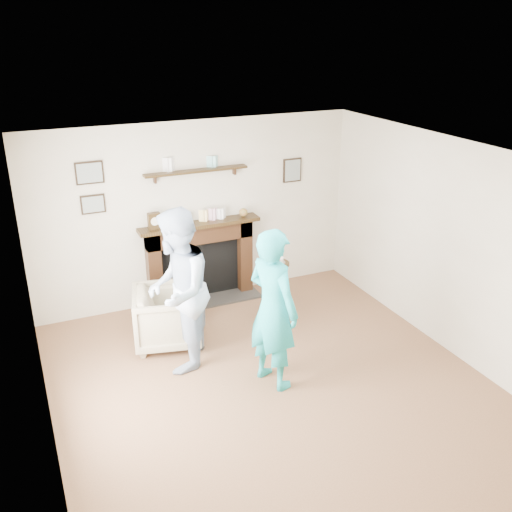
# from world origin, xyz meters

# --- Properties ---
(ground) EXTENTS (5.00, 5.00, 0.00)m
(ground) POSITION_xyz_m (0.00, 0.00, 0.00)
(ground) COLOR brown
(ground) RESTS_ON ground
(room_shell) EXTENTS (4.54, 5.02, 2.52)m
(room_shell) POSITION_xyz_m (-0.00, 0.69, 1.62)
(room_shell) COLOR beige
(room_shell) RESTS_ON ground
(armchair) EXTENTS (0.94, 0.92, 0.71)m
(armchair) POSITION_xyz_m (-0.77, 1.42, 0.00)
(armchair) COLOR gray
(armchair) RESTS_ON ground
(man) EXTENTS (1.02, 1.12, 1.86)m
(man) POSITION_xyz_m (-0.77, 0.90, 0.00)
(man) COLOR #A8B3D2
(man) RESTS_ON ground
(woman) EXTENTS (0.61, 0.75, 1.78)m
(woman) POSITION_xyz_m (0.04, 0.17, 0.00)
(woman) COLOR teal
(woman) RESTS_ON ground
(pedestal_table) EXTENTS (0.32, 0.32, 1.04)m
(pedestal_table) POSITION_xyz_m (0.60, 1.22, 0.64)
(pedestal_table) COLOR black
(pedestal_table) RESTS_ON ground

